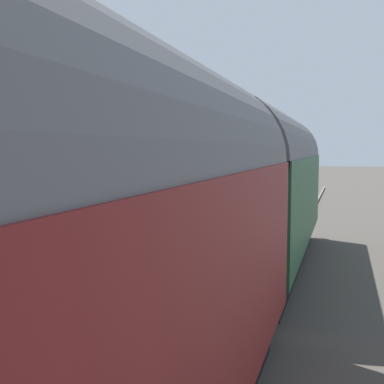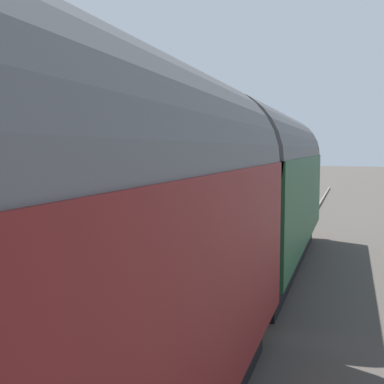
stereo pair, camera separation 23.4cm
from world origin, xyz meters
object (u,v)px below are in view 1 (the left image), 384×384
(lamp_post_platform, at_px, (89,136))
(tree_far_right, at_px, (19,130))
(bench_near_building, at_px, (205,190))
(bench_platform_end, at_px, (216,185))
(train, at_px, (215,204))
(planter_under_sign, at_px, (175,219))
(planter_edge_near, at_px, (227,196))
(station_building, at_px, (122,167))
(planter_by_door, at_px, (220,189))
(planter_bench_right, at_px, (158,216))
(tree_distant, at_px, (60,121))

(lamp_post_platform, distance_m, tree_far_right, 21.91)
(bench_near_building, height_order, bench_platform_end, same)
(train, bearing_deg, bench_platform_end, 14.69)
(train, distance_m, lamp_post_platform, 3.24)
(planter_under_sign, bearing_deg, planter_edge_near, -1.37)
(planter_under_sign, bearing_deg, train, -153.25)
(train, distance_m, station_building, 9.52)
(train, xyz_separation_m, planter_by_door, (13.53, 3.36, -0.90))
(planter_under_sign, bearing_deg, bench_platform_end, 8.13)
(station_building, distance_m, bench_near_building, 5.76)
(bench_platform_end, bearing_deg, planter_edge_near, -159.52)
(planter_edge_near, bearing_deg, lamp_post_platform, 177.81)
(bench_near_building, bearing_deg, planter_bench_right, -172.07)
(bench_near_building, xyz_separation_m, planter_by_door, (0.42, -0.61, 0.00))
(planter_under_sign, relative_size, tree_far_right, 0.13)
(planter_bench_right, bearing_deg, station_building, 37.77)
(bench_platform_end, bearing_deg, lamp_post_platform, -175.28)
(bench_platform_end, bearing_deg, station_building, 170.20)
(bench_platform_end, bearing_deg, planter_bench_right, -172.99)
(train, relative_size, bench_near_building, 13.36)
(train, xyz_separation_m, tree_far_right, (17.15, 17.31, 2.22))
(lamp_post_platform, bearing_deg, planter_under_sign, -3.29)
(planter_bench_right, relative_size, lamp_post_platform, 0.25)
(station_building, xyz_separation_m, planter_by_door, (5.82, -2.22, -1.21))
(planter_bench_right, height_order, tree_distant, tree_distant)
(station_building, relative_size, planter_bench_right, 7.03)
(bench_near_building, height_order, tree_distant, tree_distant)
(planter_by_door, relative_size, planter_under_sign, 1.07)
(planter_edge_near, xyz_separation_m, tree_far_right, (5.73, 14.81, 3.20))
(station_building, distance_m, bench_platform_end, 8.40)
(tree_far_right, distance_m, tree_distant, 6.00)
(bench_platform_end, xyz_separation_m, planter_bench_right, (-11.90, -1.46, 0.04))
(planter_edge_near, distance_m, tree_far_right, 16.20)
(train, distance_m, bench_near_building, 13.72)
(station_building, distance_m, tree_distant, 9.39)
(bench_platform_end, distance_m, tree_distant, 8.95)
(station_building, distance_m, tree_far_right, 15.18)
(planter_under_sign, height_order, planter_bench_right, planter_bench_right)
(station_building, xyz_separation_m, lamp_post_platform, (-7.03, -2.67, 0.94))
(train, relative_size, planter_bench_right, 19.89)
(train, distance_m, tree_distant, 18.74)
(bench_near_building, bearing_deg, tree_far_right, 73.11)
(planter_by_door, bearing_deg, planter_bench_right, -176.05)
(planter_by_door, relative_size, planter_bench_right, 0.93)
(train, xyz_separation_m, station_building, (7.70, 5.58, 0.32))
(train, relative_size, bench_platform_end, 13.31)
(lamp_post_platform, bearing_deg, bench_platform_end, 4.72)
(planter_under_sign, bearing_deg, station_building, 50.11)
(bench_platform_end, height_order, planter_by_door, planter_by_door)
(bench_near_building, xyz_separation_m, lamp_post_platform, (-12.43, -1.06, 2.16))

